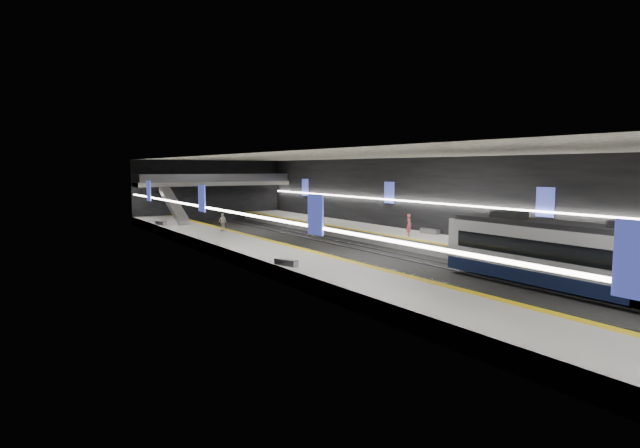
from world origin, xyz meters
TOP-DOWN VIEW (x-y plane):
  - ground at (0.00, 0.00)m, footprint 70.00×70.00m
  - ceiling at (0.00, 0.00)m, footprint 20.00×70.00m
  - wall_left at (-10.00, 0.00)m, footprint 0.04×70.00m
  - wall_right at (10.00, 0.00)m, footprint 0.04×70.00m
  - wall_back at (0.00, 35.00)m, footprint 20.00×0.04m
  - platform_left at (-7.50, 0.00)m, footprint 5.00×70.00m
  - tile_surface_left at (-7.50, 0.00)m, footprint 5.00×70.00m
  - tactile_strip_left at (-5.30, 0.00)m, footprint 0.60×70.00m
  - platform_right at (7.50, 0.00)m, footprint 5.00×70.00m
  - tile_surface_right at (7.50, 0.00)m, footprint 5.00×70.00m
  - tactile_strip_right at (5.30, 0.00)m, footprint 0.60×70.00m
  - rails at (-0.00, 0.00)m, footprint 6.52×70.00m
  - ad_posters at (-0.00, 1.00)m, footprint 19.94×53.50m
  - cove_light_left at (-9.80, 0.00)m, footprint 0.25×68.60m
  - cove_light_right at (9.80, 0.00)m, footprint 0.25×68.60m
  - mezzanine_bridge at (0.00, 32.93)m, footprint 20.00×3.00m
  - escalator at (-7.50, 26.00)m, footprint 1.20×7.50m
  - bench_left_near at (-9.50, -3.85)m, footprint 0.94×1.71m
  - bench_left_far at (-9.50, 24.07)m, footprint 0.81×1.65m
  - bench_right_near at (9.50, -13.94)m, footprint 1.00×1.97m
  - bench_right_far at (9.22, 3.24)m, footprint 0.72×2.03m
  - passenger_right_a at (6.45, 2.96)m, footprint 0.72×0.85m
  - passenger_right_b at (6.19, -6.05)m, footprint 0.97×0.98m
  - passenger_left_a at (-5.95, 15.59)m, footprint 0.74×1.08m

SIDE VIEW (x-z plane):
  - ground at x=0.00m, z-range 0.00..0.00m
  - rails at x=0.00m, z-range 0.00..0.12m
  - platform_left at x=-7.50m, z-range 0.00..1.00m
  - platform_right at x=7.50m, z-range 0.00..1.00m
  - tile_surface_left at x=-7.50m, z-range 1.00..1.02m
  - tile_surface_right at x=7.50m, z-range 1.00..1.02m
  - tactile_strip_left at x=-5.30m, z-range 1.01..1.03m
  - tactile_strip_right at x=5.30m, z-range 1.01..1.03m
  - bench_left_far at x=-9.50m, z-range 1.00..1.39m
  - bench_left_near at x=-9.50m, z-range 1.00..1.40m
  - bench_right_near at x=9.50m, z-range 1.00..1.46m
  - bench_right_far at x=9.22m, z-range 1.00..1.49m
  - passenger_right_b at x=6.19m, z-range 1.00..2.60m
  - passenger_left_a at x=-5.95m, z-range 1.00..2.71m
  - passenger_right_a at x=6.45m, z-range 1.00..2.97m
  - escalator at x=-7.50m, z-range 0.94..4.86m
  - cove_light_left at x=-9.80m, z-range 3.74..3.86m
  - cove_light_right at x=9.80m, z-range 3.74..3.86m
  - wall_left at x=-10.00m, z-range 0.00..8.00m
  - wall_right at x=10.00m, z-range 0.00..8.00m
  - wall_back at x=0.00m, z-range 0.00..8.00m
  - ad_posters at x=0.00m, z-range 3.40..5.60m
  - mezzanine_bridge at x=0.00m, z-range 4.29..5.79m
  - ceiling at x=0.00m, z-range 7.98..8.02m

